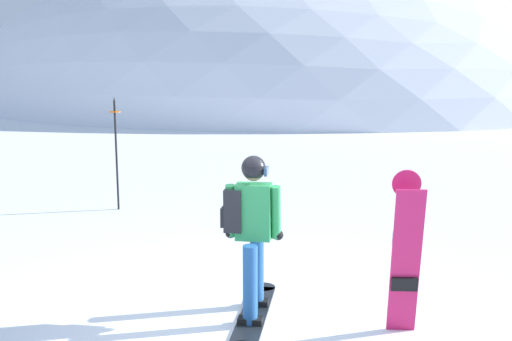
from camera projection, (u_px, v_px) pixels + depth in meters
name	position (u px, v px, depth m)	size (l,w,h in m)	color
ground_plane	(228.00, 333.00, 6.20)	(300.00, 300.00, 0.00)	white
ridge_peak_main	(293.00, 98.00, 38.62)	(38.16, 34.35, 17.34)	white
ridge_peak_far	(72.00, 87.00, 51.63)	(31.35, 28.22, 9.84)	white
snowboarder_main	(251.00, 232.00, 6.44)	(0.65, 1.83, 1.71)	black
spare_snowboard	(406.00, 254.00, 6.01)	(0.28, 0.32, 1.64)	#D11E5B
piste_marker_near	(116.00, 146.00, 10.91)	(0.20, 0.20, 2.00)	black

